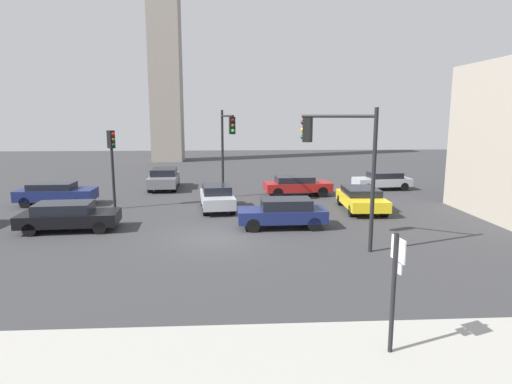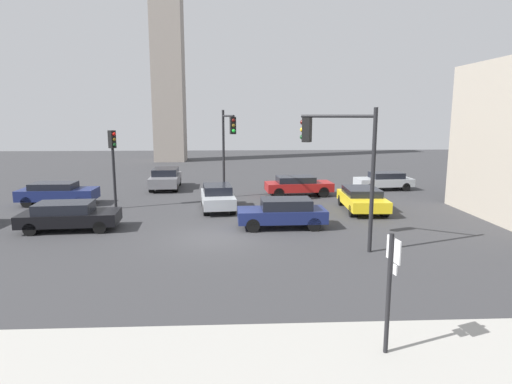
{
  "view_description": "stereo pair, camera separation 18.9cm",
  "coord_description": "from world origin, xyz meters",
  "px_view_note": "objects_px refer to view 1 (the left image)",
  "views": [
    {
      "loc": [
        0.67,
        -18.64,
        5.33
      ],
      "look_at": [
        1.85,
        2.23,
        1.64
      ],
      "focal_mm": 30.47,
      "sensor_mm": 36.0,
      "label": 1
    },
    {
      "loc": [
        0.86,
        -18.65,
        5.33
      ],
      "look_at": [
        1.85,
        2.23,
        1.64
      ],
      "focal_mm": 30.47,
      "sensor_mm": 36.0,
      "label": 2
    }
  ],
  "objects_px": {
    "direction_sign": "(395,282)",
    "car_2": "(164,178)",
    "car_5": "(217,197)",
    "car_3": "(383,180)",
    "car_7": "(68,216)",
    "traffic_light_2": "(227,138)",
    "car_1": "(56,193)",
    "car_8": "(283,212)",
    "traffic_light_0": "(112,154)",
    "car_0": "(361,198)",
    "traffic_light_1": "(341,151)",
    "car_4": "(297,185)"
  },
  "relations": [
    {
      "from": "traffic_light_2",
      "to": "car_2",
      "type": "xyz_separation_m",
      "value": [
        -4.7,
        4.97,
        -3.16
      ]
    },
    {
      "from": "car_1",
      "to": "car_8",
      "type": "bearing_deg",
      "value": -25.69
    },
    {
      "from": "car_3",
      "to": "car_5",
      "type": "bearing_deg",
      "value": 23.54
    },
    {
      "from": "traffic_light_2",
      "to": "car_1",
      "type": "height_order",
      "value": "traffic_light_2"
    },
    {
      "from": "car_0",
      "to": "car_4",
      "type": "distance_m",
      "value": 5.62
    },
    {
      "from": "direction_sign",
      "to": "car_4",
      "type": "height_order",
      "value": "direction_sign"
    },
    {
      "from": "car_4",
      "to": "car_7",
      "type": "relative_size",
      "value": 0.99
    },
    {
      "from": "traffic_light_2",
      "to": "car_0",
      "type": "relative_size",
      "value": 1.25
    },
    {
      "from": "traffic_light_2",
      "to": "car_5",
      "type": "distance_m",
      "value": 4.12
    },
    {
      "from": "car_3",
      "to": "car_5",
      "type": "distance_m",
      "value": 13.37
    },
    {
      "from": "car_5",
      "to": "car_0",
      "type": "bearing_deg",
      "value": 79.1
    },
    {
      "from": "traffic_light_2",
      "to": "car_3",
      "type": "xyz_separation_m",
      "value": [
        11.26,
        3.7,
        -3.26
      ]
    },
    {
      "from": "traffic_light_1",
      "to": "traffic_light_2",
      "type": "height_order",
      "value": "traffic_light_2"
    },
    {
      "from": "car_0",
      "to": "car_4",
      "type": "relative_size",
      "value": 1.0
    },
    {
      "from": "car_7",
      "to": "car_8",
      "type": "bearing_deg",
      "value": -4.62
    },
    {
      "from": "car_3",
      "to": "car_7",
      "type": "height_order",
      "value": "car_7"
    },
    {
      "from": "car_2",
      "to": "car_3",
      "type": "relative_size",
      "value": 1.1
    },
    {
      "from": "car_7",
      "to": "car_0",
      "type": "bearing_deg",
      "value": 8.92
    },
    {
      "from": "car_2",
      "to": "traffic_light_0",
      "type": "bearing_deg",
      "value": -17.33
    },
    {
      "from": "car_0",
      "to": "car_3",
      "type": "bearing_deg",
      "value": 154.65
    },
    {
      "from": "traffic_light_1",
      "to": "car_4",
      "type": "xyz_separation_m",
      "value": [
        0.03,
        11.58,
        -3.21
      ]
    },
    {
      "from": "car_5",
      "to": "car_7",
      "type": "xyz_separation_m",
      "value": [
        -6.82,
        -4.2,
        -0.04
      ]
    },
    {
      "from": "car_1",
      "to": "car_4",
      "type": "relative_size",
      "value": 0.99
    },
    {
      "from": "car_2",
      "to": "car_4",
      "type": "bearing_deg",
      "value": 67.26
    },
    {
      "from": "traffic_light_2",
      "to": "car_4",
      "type": "xyz_separation_m",
      "value": [
        4.64,
        1.59,
        -3.22
      ]
    },
    {
      "from": "car_4",
      "to": "car_8",
      "type": "relative_size",
      "value": 1.07
    },
    {
      "from": "car_0",
      "to": "traffic_light_1",
      "type": "bearing_deg",
      "value": -21.27
    },
    {
      "from": "car_4",
      "to": "car_7",
      "type": "height_order",
      "value": "car_7"
    },
    {
      "from": "car_2",
      "to": "car_3",
      "type": "xyz_separation_m",
      "value": [
        15.96,
        -1.27,
        -0.1
      ]
    },
    {
      "from": "direction_sign",
      "to": "car_7",
      "type": "height_order",
      "value": "direction_sign"
    },
    {
      "from": "direction_sign",
      "to": "car_2",
      "type": "bearing_deg",
      "value": 102.75
    },
    {
      "from": "traffic_light_1",
      "to": "car_5",
      "type": "xyz_separation_m",
      "value": [
        -5.18,
        7.46,
        -3.19
      ]
    },
    {
      "from": "direction_sign",
      "to": "car_5",
      "type": "xyz_separation_m",
      "value": [
        -4.35,
        15.74,
        -1.03
      ]
    },
    {
      "from": "direction_sign",
      "to": "car_5",
      "type": "bearing_deg",
      "value": 98.16
    },
    {
      "from": "direction_sign",
      "to": "car_8",
      "type": "distance_m",
      "value": 11.6
    },
    {
      "from": "car_1",
      "to": "traffic_light_0",
      "type": "bearing_deg",
      "value": -19.48
    },
    {
      "from": "traffic_light_1",
      "to": "car_0",
      "type": "bearing_deg",
      "value": -82.41
    },
    {
      "from": "traffic_light_1",
      "to": "traffic_light_2",
      "type": "bearing_deg",
      "value": -33.84
    },
    {
      "from": "direction_sign",
      "to": "car_8",
      "type": "xyz_separation_m",
      "value": [
        -1.06,
        11.5,
        -1.03
      ]
    },
    {
      "from": "car_1",
      "to": "car_8",
      "type": "relative_size",
      "value": 1.06
    },
    {
      "from": "direction_sign",
      "to": "car_4",
      "type": "bearing_deg",
      "value": 80.22
    },
    {
      "from": "car_8",
      "to": "car_1",
      "type": "bearing_deg",
      "value": -26.57
    },
    {
      "from": "car_8",
      "to": "car_5",
      "type": "bearing_deg",
      "value": -53.56
    },
    {
      "from": "car_8",
      "to": "traffic_light_0",
      "type": "bearing_deg",
      "value": -28.99
    },
    {
      "from": "traffic_light_0",
      "to": "car_8",
      "type": "bearing_deg",
      "value": 8.7
    },
    {
      "from": "car_7",
      "to": "direction_sign",
      "type": "bearing_deg",
      "value": -50.32
    },
    {
      "from": "car_0",
      "to": "car_2",
      "type": "xyz_separation_m",
      "value": [
        -12.32,
        8.15,
        0.08
      ]
    },
    {
      "from": "car_5",
      "to": "car_3",
      "type": "bearing_deg",
      "value": 111.36
    },
    {
      "from": "traffic_light_2",
      "to": "car_1",
      "type": "xyz_separation_m",
      "value": [
        -10.33,
        -0.64,
        -3.21
      ]
    },
    {
      "from": "traffic_light_1",
      "to": "traffic_light_0",
      "type": "bearing_deg",
      "value": -4.49
    }
  ]
}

